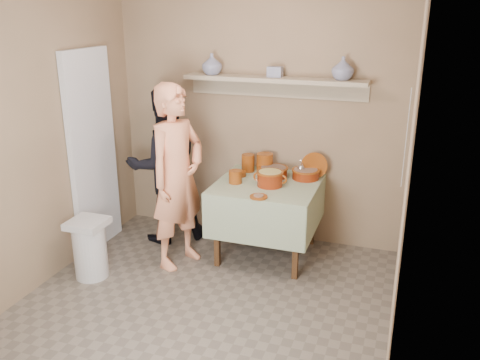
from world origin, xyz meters
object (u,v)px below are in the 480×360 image
at_px(serving_table, 267,194).
at_px(cazuela_rice, 270,177).
at_px(trash_bin, 90,248).
at_px(person_helper, 165,165).
at_px(person_cook, 177,177).

xyz_separation_m(serving_table, cazuela_rice, (0.04, -0.08, 0.20)).
bearing_deg(trash_bin, person_helper, 73.07).
xyz_separation_m(person_helper, serving_table, (1.11, -0.03, -0.17)).
bearing_deg(cazuela_rice, person_cook, -156.71).
bearing_deg(person_helper, trash_bin, 32.58).
bearing_deg(person_helper, serving_table, 137.77).
distance_m(serving_table, cazuela_rice, 0.22).
bearing_deg(cazuela_rice, trash_bin, -149.17).
height_order(serving_table, cazuela_rice, cazuela_rice).
bearing_deg(person_helper, cazuela_rice, 133.94).
height_order(person_helper, trash_bin, person_helper).
bearing_deg(person_cook, person_helper, 57.14).
xyz_separation_m(serving_table, trash_bin, (-1.40, -0.94, -0.36)).
relative_size(person_cook, cazuela_rice, 5.27).
distance_m(person_cook, trash_bin, 1.02).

